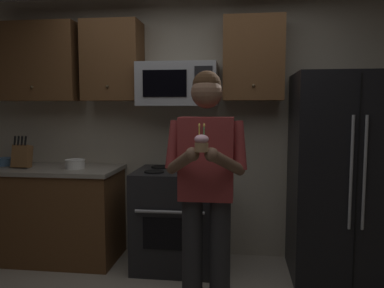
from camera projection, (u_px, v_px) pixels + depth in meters
wall_back at (197, 128)px, 3.91m from camera, size 4.40×0.10×2.60m
oven_range at (177, 218)px, 3.62m from camera, size 0.76×0.70×0.93m
microwave at (178, 85)px, 3.62m from camera, size 0.74×0.41×0.40m
refrigerator at (345, 177)px, 3.35m from camera, size 0.90×0.75×1.80m
cabinet_row_upper at (120, 61)px, 3.72m from camera, size 2.78×0.36×0.76m
counter_left at (48, 213)px, 3.80m from camera, size 1.44×0.66×0.92m
knife_block at (22, 156)px, 3.72m from camera, size 0.16×0.15×0.32m
bowl_large_white at (75, 164)px, 3.67m from camera, size 0.19×0.19×0.09m
bowl_small_colored at (3, 161)px, 3.86m from camera, size 0.17×0.17×0.08m
person at (206, 180)px, 2.70m from camera, size 0.60×0.48×1.76m
cupcake at (202, 143)px, 2.34m from camera, size 0.09×0.09×0.17m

